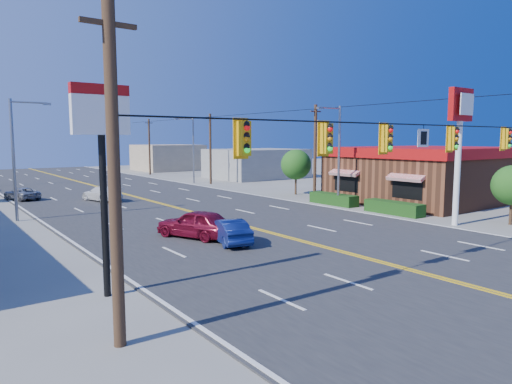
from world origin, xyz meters
TOP-DOWN VIEW (x-y plane):
  - ground at (0.00, 0.00)m, footprint 160.00×160.00m
  - road at (0.00, 20.00)m, footprint 20.00×120.00m
  - signal_span at (-0.12, 0.00)m, footprint 24.32×0.34m
  - kfc at (19.90, 12.00)m, footprint 16.30×12.40m
  - kfc_pylon at (11.00, 4.00)m, footprint 2.20×0.36m
  - pizza_hut_sign at (-11.00, 4.00)m, footprint 1.90×0.30m
  - streetlight_se at (10.79, 14.00)m, footprint 2.55×0.25m
  - streetlight_ne at (10.79, 38.00)m, footprint 2.55×0.25m
  - streetlight_sw at (-10.79, 22.00)m, footprint 2.55×0.25m
  - utility_pole_near at (12.20, 18.00)m, footprint 0.28×0.28m
  - utility_pole_mid at (12.20, 36.00)m, footprint 0.28×0.28m
  - utility_pole_far at (12.20, 54.00)m, footprint 0.28×0.28m
  - tree_kfc_rear at (13.50, 22.00)m, footprint 2.94×2.94m
  - bld_east_mid at (22.00, 40.00)m, footprint 12.00×10.00m
  - bld_east_far at (19.00, 62.00)m, footprint 10.00×10.00m
  - car_magenta at (-4.04, 10.28)m, footprint 3.47×4.88m
  - car_blue at (-3.31, 8.11)m, footprint 2.26×4.03m
  - car_white at (-3.36, 28.26)m, footprint 2.75×4.72m
  - car_silver at (-8.88, 33.14)m, footprint 2.82×4.22m

SIDE VIEW (x-z plane):
  - ground at x=0.00m, z-range 0.00..0.00m
  - road at x=0.00m, z-range 0.00..0.06m
  - car_silver at x=-8.88m, z-range 0.00..1.08m
  - car_blue at x=-3.31m, z-range 0.00..1.26m
  - car_white at x=-3.36m, z-range 0.00..1.29m
  - car_magenta at x=-4.04m, z-range 0.00..1.54m
  - bld_east_mid at x=22.00m, z-range 0.00..4.00m
  - bld_east_far at x=19.00m, z-range 0.00..4.40m
  - kfc at x=19.90m, z-range 0.03..4.73m
  - tree_kfc_rear at x=13.50m, z-range 0.73..5.14m
  - utility_pole_near at x=12.20m, z-range 0.00..8.40m
  - utility_pole_mid at x=12.20m, z-range 0.00..8.40m
  - utility_pole_far at x=12.20m, z-range 0.00..8.40m
  - streetlight_se at x=10.79m, z-range 0.51..8.51m
  - streetlight_ne at x=10.79m, z-range 0.51..8.51m
  - streetlight_sw at x=-10.79m, z-range 0.51..8.51m
  - signal_span at x=-0.12m, z-range 0.39..9.39m
  - pizza_hut_sign at x=-11.00m, z-range 1.76..8.61m
  - kfc_pylon at x=11.00m, z-range 1.79..10.29m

